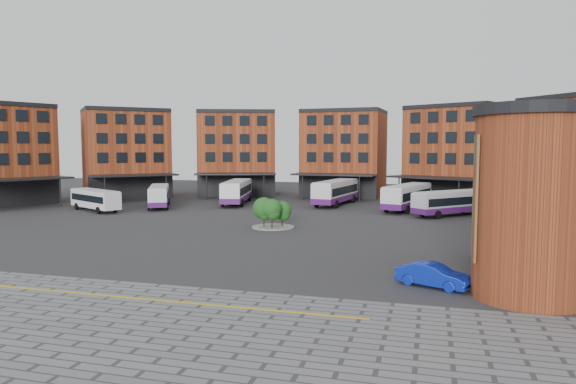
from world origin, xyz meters
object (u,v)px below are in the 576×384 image
(bus_d, at_px, (336,192))
(blue_car, at_px, (433,275))
(bus_b, at_px, (159,196))
(tree_island, at_px, (272,211))
(bus_f, at_px, (451,202))
(bus_a, at_px, (95,198))
(bus_e, at_px, (407,196))
(bus_c, at_px, (237,191))

(bus_d, distance_m, blue_car, 43.60)
(bus_b, distance_m, bus_d, 25.00)
(tree_island, relative_size, bus_f, 0.47)
(bus_a, relative_size, bus_d, 0.75)
(bus_f, bearing_deg, bus_e, -174.91)
(bus_f, bearing_deg, bus_c, -145.27)
(bus_e, xyz_separation_m, blue_car, (3.22, -38.01, -1.12))
(bus_a, bearing_deg, bus_f, -51.88)
(bus_b, xyz_separation_m, bus_c, (8.94, 6.63, 0.25))
(bus_b, height_order, blue_car, bus_b)
(bus_e, bearing_deg, bus_c, -164.84)
(bus_f, bearing_deg, tree_island, -95.97)
(bus_c, height_order, bus_d, bus_d)
(bus_c, bearing_deg, blue_car, -66.59)
(bus_a, xyz_separation_m, bus_f, (44.62, 7.50, -0.00))
(bus_b, distance_m, bus_c, 11.14)
(bus_c, xyz_separation_m, bus_f, (29.80, -5.17, -0.21))
(tree_island, xyz_separation_m, bus_a, (-26.52, 7.40, -0.11))
(bus_b, bearing_deg, bus_c, 9.29)
(bus_a, bearing_deg, bus_b, -15.64)
(bus_f, bearing_deg, bus_b, -133.26)
(bus_a, bearing_deg, bus_c, -20.89)
(bus_c, height_order, bus_e, bus_c)
(tree_island, distance_m, bus_d, 22.93)
(bus_c, distance_m, bus_f, 30.25)
(blue_car, bearing_deg, bus_f, 18.48)
(bus_e, bearing_deg, blue_car, -68.26)
(tree_island, relative_size, bus_c, 0.35)
(tree_island, distance_m, blue_car, 24.59)
(bus_b, bearing_deg, bus_a, -161.49)
(blue_car, bearing_deg, bus_c, 57.66)
(bus_a, distance_m, bus_d, 32.89)
(tree_island, bearing_deg, bus_d, 83.63)
(bus_d, height_order, bus_e, bus_d)
(bus_d, bearing_deg, tree_island, -87.76)
(bus_c, distance_m, bus_e, 24.44)
(bus_f, bearing_deg, bus_a, -125.88)
(bus_e, distance_m, bus_f, 6.97)
(bus_e, bearing_deg, bus_a, -146.19)
(bus_c, bearing_deg, bus_a, -151.57)
(bus_c, bearing_deg, bus_d, -1.29)
(bus_a, xyz_separation_m, bus_b, (5.88, 6.04, -0.04))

